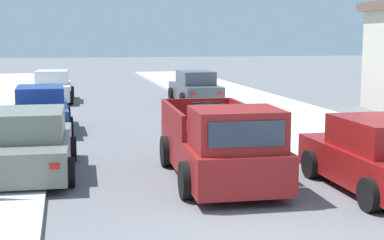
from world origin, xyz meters
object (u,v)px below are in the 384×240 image
pickup_truck (220,144)px  car_left_far (31,145)px  car_left_near (379,157)px  car_left_mid (52,87)px  car_right_mid (195,88)px  car_right_near (41,110)px

pickup_truck → car_left_far: size_ratio=1.23×
pickup_truck → car_left_far: pickup_truck is taller
pickup_truck → car_left_near: size_ratio=1.24×
car_left_mid → pickup_truck: bearing=-76.6°
car_left_mid → car_right_mid: 7.03m
car_right_mid → car_left_far: size_ratio=1.00×
car_left_near → car_left_mid: size_ratio=0.99×
car_right_near → car_left_mid: size_ratio=1.00×
car_left_mid → car_left_near: bearing=-69.2°
car_left_near → car_left_mid: (-6.97, 18.32, 0.00)m
pickup_truck → car_right_near: bearing=118.2°
pickup_truck → car_left_mid: size_ratio=1.23×
car_right_near → car_right_mid: 9.94m
car_right_near → car_left_mid: same height
car_left_mid → car_right_mid: same height
car_right_mid → car_left_far: (-6.95, -13.42, 0.00)m
pickup_truck → car_left_far: 4.40m
car_left_near → car_right_near: size_ratio=0.99×
car_left_mid → car_left_far: same height
pickup_truck → car_left_far: (-4.16, 1.43, -0.10)m
car_left_near → pickup_truck: bearing=152.0°
car_right_near → car_left_far: same height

